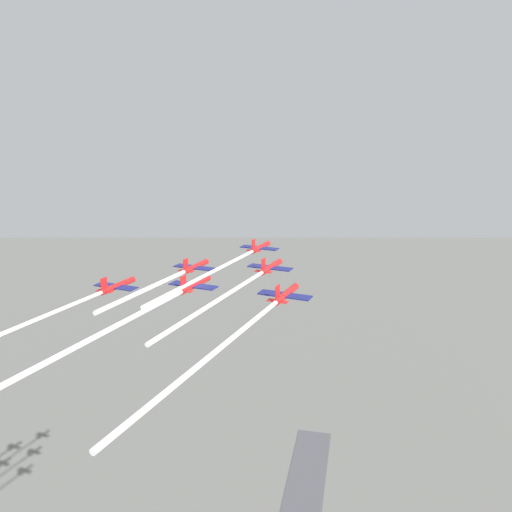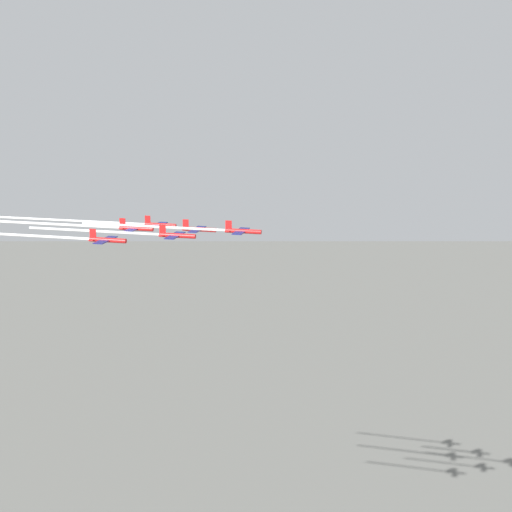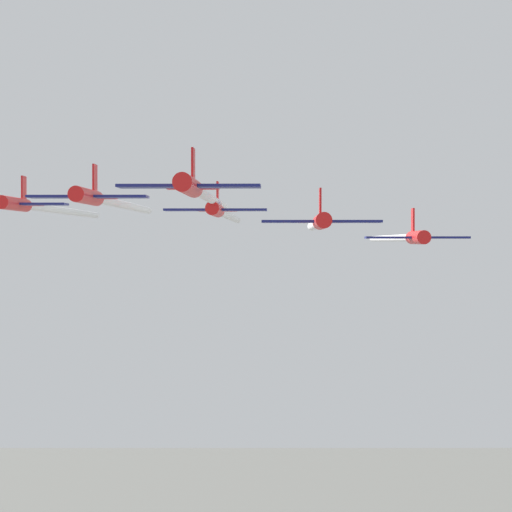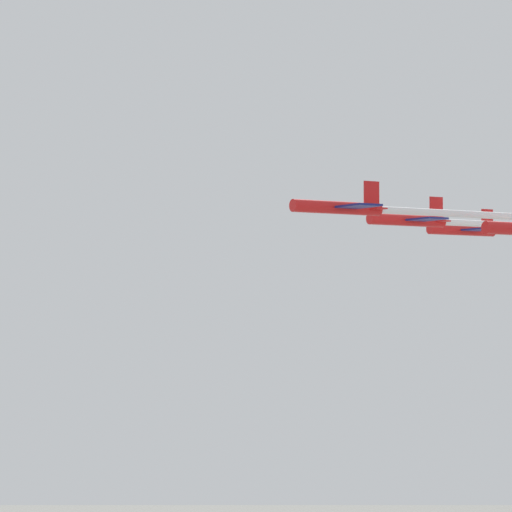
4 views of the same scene
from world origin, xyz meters
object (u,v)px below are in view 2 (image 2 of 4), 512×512
Objects in this scene: jet_1 at (198,229)px; jet_2 at (176,235)px; jet_4 at (135,228)px; jet_5 at (106,240)px; jet_3 at (159,225)px; jet_0 at (242,231)px.

jet_2 reaches higher than jet_1.
jet_4 is 19.15m from jet_5.
jet_1 is 33.05m from jet_5.
jet_5 is at bearing -0.00° from jet_3.
jet_0 reaches higher than jet_3.
jet_4 is (3.71, -18.77, 2.64)m from jet_3.
jet_0 is 18.87m from jet_2.
jet_2 is (-14.10, -12.54, -0.11)m from jet_0.
jet_3 is (-17.81, 6.23, -1.26)m from jet_1.
jet_0 reaches higher than jet_4.
jet_3 is (-35.63, 12.46, -3.41)m from jet_0.
jet_0 is 18.99m from jet_1.
jet_5 reaches higher than jet_3.
jet_3 is at bearing 180.00° from jet_4.
jet_2 reaches higher than jet_5.
jet_5 is at bearing 0.00° from jet_4.
jet_3 is 1.00× the size of jet_5.
jet_4 is at bearing -90.00° from jet_0.
jet_5 is (7.43, -37.55, 3.20)m from jet_3.
jet_2 is at bearing -59.53° from jet_0.
jet_0 is at bearing 120.47° from jet_2.
jet_0 is 37.90m from jet_3.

